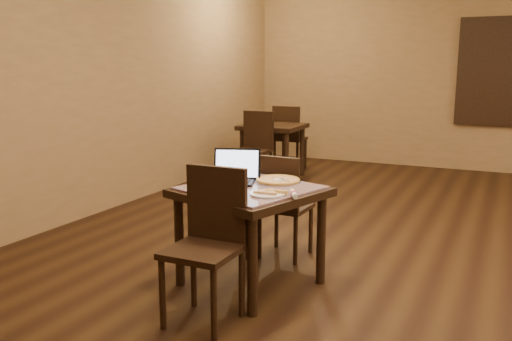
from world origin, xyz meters
The scene contains 16 objects.
ground centered at (0.00, 0.00, 0.00)m, with size 10.00×10.00×0.00m, color black.
wall_back centered at (0.00, 5.00, 1.50)m, with size 8.00×0.02×3.00m, color #906E49.
wall_left centered at (-4.00, 0.00, 1.50)m, with size 0.02×10.00×3.00m, color #906E49.
tiled_table centered at (-1.54, -0.63, 0.66)m, with size 1.16×1.16×0.76m.
chair_main_near centered at (-1.54, -1.24, 0.57)m, with size 0.44×0.44×1.00m.
chair_main_far centered at (-1.54, -0.01, 0.51)m, with size 0.41×0.41×0.91m.
laptop centered at (-1.74, -0.52, 0.83)m, with size 0.43×0.39×0.25m.
plate centered at (-1.32, -0.81, 0.77)m, with size 0.25×0.25×0.01m, color white.
pizza_slice centered at (-1.32, -0.81, 0.79)m, with size 0.20×0.20×0.02m, color beige, non-canonical shape.
pizza_pan centered at (-1.42, -0.39, 0.77)m, with size 0.35×0.35×0.01m, color silver.
pizza_whole centered at (-1.42, -0.39, 0.78)m, with size 0.34×0.34×0.02m.
spatula centered at (-1.40, -0.41, 0.79)m, with size 0.09×0.21×0.01m, color silver.
napkin_roll centered at (-1.14, -0.77, 0.78)m, with size 0.11×0.16×0.04m.
other_table_b centered at (-3.00, 3.12, 0.66)m, with size 0.87×0.87×0.79m.
other_table_b_chair_near centered at (-3.00, 2.52, 0.58)m, with size 0.46×0.46×1.03m.
other_table_b_chair_far centered at (-3.00, 3.72, 0.58)m, with size 0.46×0.46×1.03m.
Camera 1 is at (0.18, -4.15, 1.65)m, focal length 38.00 mm.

